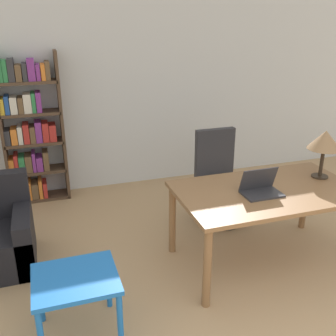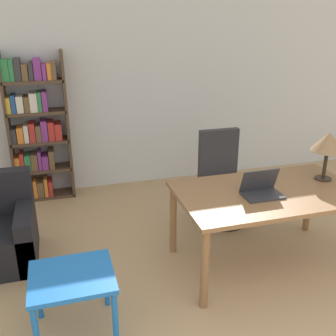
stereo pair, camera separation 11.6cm
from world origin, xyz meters
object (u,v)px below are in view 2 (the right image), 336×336
object	(u,v)px
desk	(268,199)
office_chair	(222,182)
table_lamp	(328,143)
side_table_blue	(72,284)
laptop	(261,190)
bookshelf	(36,130)

from	to	relation	value
desk	office_chair	size ratio (longest dim) A/B	1.60
table_lamp	side_table_blue	world-z (taller)	table_lamp
laptop	office_chair	bearing A→B (deg)	85.00
laptop	bookshelf	distance (m)	2.99
office_chair	bookshelf	distance (m)	2.43
table_lamp	bookshelf	distance (m)	3.45
side_table_blue	desk	bearing A→B (deg)	12.98
desk	laptop	bearing A→B (deg)	-153.24
table_lamp	side_table_blue	bearing A→B (deg)	-168.09
desk	bookshelf	world-z (taller)	bookshelf
laptop	side_table_blue	bearing A→B (deg)	-168.06
desk	side_table_blue	distance (m)	1.89
bookshelf	office_chair	bearing A→B (deg)	-30.24
desk	office_chair	world-z (taller)	office_chair
laptop	table_lamp	xyz separation A→B (m)	(0.77, 0.16, 0.33)
table_lamp	laptop	bearing A→B (deg)	-168.17
desk	table_lamp	xyz separation A→B (m)	(0.65, 0.10, 0.46)
office_chair	side_table_blue	size ratio (longest dim) A/B	1.74
laptop	office_chair	xyz separation A→B (m)	(0.09, 1.05, -0.37)
side_table_blue	table_lamp	bearing A→B (deg)	11.91
laptop	table_lamp	world-z (taller)	table_lamp
table_lamp	bookshelf	size ratio (longest dim) A/B	0.25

